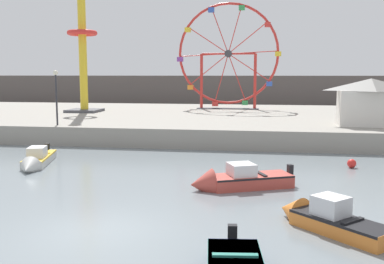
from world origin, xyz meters
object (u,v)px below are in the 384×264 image
promenade_lamp_near (56,89)px  motorboat_orange_hull (325,218)px  motorboat_pale_grey (36,160)px  ferris_wheel_red_frame (228,56)px  carnival_booth_white_ticket (370,101)px  mooring_buoy_orange (352,163)px  drop_tower_yellow_tower (83,43)px  motorboat_faded_red (235,180)px

promenade_lamp_near → motorboat_orange_hull: bearing=-43.2°
motorboat_pale_grey → ferris_wheel_red_frame: 25.06m
ferris_wheel_red_frame → carnival_booth_white_ticket: ferris_wheel_red_frame is taller
motorboat_pale_grey → mooring_buoy_orange: motorboat_pale_grey is taller
motorboat_pale_grey → drop_tower_yellow_tower: (-4.63, 17.50, 7.06)m
motorboat_orange_hull → motorboat_pale_grey: (-13.23, 7.33, -0.04)m
ferris_wheel_red_frame → mooring_buoy_orange: (7.87, -20.92, -6.14)m
motorboat_faded_red → carnival_booth_white_ticket: size_ratio=0.96×
drop_tower_yellow_tower → mooring_buoy_orange: drop_tower_yellow_tower is taller
motorboat_pale_grey → ferris_wheel_red_frame: size_ratio=0.47×
motorboat_pale_grey → promenade_lamp_near: bearing=-177.2°
carnival_booth_white_ticket → motorboat_faded_red: bearing=-118.9°
carnival_booth_white_ticket → mooring_buoy_orange: carnival_booth_white_ticket is taller
motorboat_faded_red → mooring_buoy_orange: 7.40m
motorboat_pale_grey → drop_tower_yellow_tower: drop_tower_yellow_tower is taller
ferris_wheel_red_frame → drop_tower_yellow_tower: size_ratio=0.73×
motorboat_orange_hull → motorboat_faded_red: (-2.98, 4.43, 0.01)m
motorboat_orange_hull → promenade_lamp_near: (-15.54, 14.58, 3.31)m
motorboat_faded_red → motorboat_pale_grey: bearing=-39.8°
ferris_wheel_red_frame → mooring_buoy_orange: size_ratio=23.14×
motorboat_faded_red → promenade_lamp_near: 16.48m
ferris_wheel_red_frame → mooring_buoy_orange: ferris_wheel_red_frame is taller
drop_tower_yellow_tower → carnival_booth_white_ticket: bearing=-17.7°
motorboat_faded_red → mooring_buoy_orange: size_ratio=9.96×
motorboat_pale_grey → mooring_buoy_orange: bearing=82.7°
drop_tower_yellow_tower → motorboat_pale_grey: bearing=-75.2°
motorboat_orange_hull → motorboat_pale_grey: motorboat_orange_hull is taller
mooring_buoy_orange → carnival_booth_white_ticket: bearing=72.5°
drop_tower_yellow_tower → motorboat_orange_hull: bearing=-54.3°
motorboat_pale_grey → motorboat_orange_hull: bearing=46.2°
motorboat_orange_hull → drop_tower_yellow_tower: (-17.86, 24.82, 7.03)m
motorboat_faded_red → drop_tower_yellow_tower: 26.20m
ferris_wheel_red_frame → carnival_booth_white_ticket: 16.88m
motorboat_pale_grey → drop_tower_yellow_tower: 19.43m
drop_tower_yellow_tower → motorboat_faded_red: bearing=-53.9°
motorboat_orange_hull → promenade_lamp_near: 21.56m
motorboat_faded_red → carnival_booth_white_ticket: carnival_booth_white_ticket is taller
motorboat_pale_grey → carnival_booth_white_ticket: (18.27, 10.19, 2.56)m
ferris_wheel_red_frame → mooring_buoy_orange: bearing=-69.4°
carnival_booth_white_ticket → ferris_wheel_red_frame: bearing=131.7°
promenade_lamp_near → mooring_buoy_orange: promenade_lamp_near is taller
promenade_lamp_near → mooring_buoy_orange: size_ratio=8.27×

